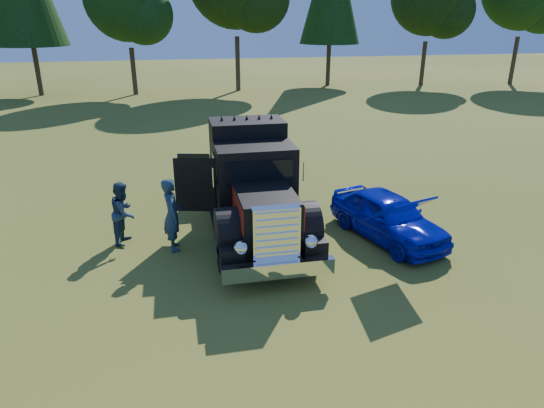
{
  "coord_description": "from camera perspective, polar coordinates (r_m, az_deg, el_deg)",
  "views": [
    {
      "loc": [
        -1.34,
        -9.53,
        5.75
      ],
      "look_at": [
        1.01,
        1.91,
        1.16
      ],
      "focal_mm": 32.0,
      "sensor_mm": 36.0,
      "label": 1
    }
  ],
  "objects": [
    {
      "name": "spectator_far",
      "position": [
        13.41,
        -17.06,
        -0.98
      ],
      "size": [
        0.84,
        0.97,
        1.7
      ],
      "primitive_type": "imported",
      "rotation": [
        0.0,
        0.0,
        1.3
      ],
      "color": "#212D4E",
      "rests_on": "ground"
    },
    {
      "name": "spectator_near",
      "position": [
        12.65,
        -11.67,
        -1.23
      ],
      "size": [
        0.53,
        0.75,
        1.94
      ],
      "primitive_type": "imported",
      "rotation": [
        0.0,
        0.0,
        1.67
      ],
      "color": "#1D2744",
      "rests_on": "ground"
    },
    {
      "name": "diamond_t_truck",
      "position": [
        13.35,
        -2.3,
        1.86
      ],
      "size": [
        3.36,
        7.16,
        3.0
      ],
      "color": "black",
      "rests_on": "ground"
    },
    {
      "name": "ground",
      "position": [
        11.21,
        -3.13,
        -9.44
      ],
      "size": [
        120.0,
        120.0,
        0.0
      ],
      "primitive_type": "plane",
      "color": "#405719",
      "rests_on": "ground"
    },
    {
      "name": "hotrod_coupe",
      "position": [
        13.49,
        13.49,
        -1.39
      ],
      "size": [
        2.51,
        4.28,
        1.89
      ],
      "color": "#0831B8",
      "rests_on": "ground"
    }
  ]
}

